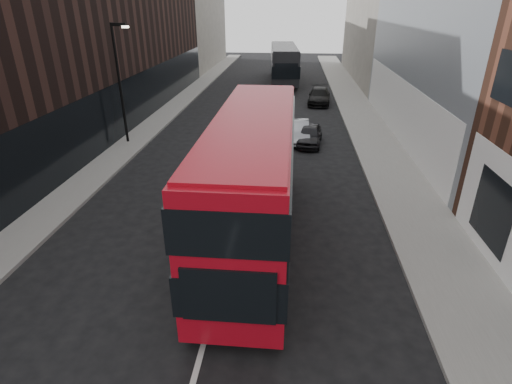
% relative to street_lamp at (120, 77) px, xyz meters
% --- Properties ---
extents(sidewalk_right, '(3.00, 80.00, 0.15)m').
position_rel_street_lamp_xyz_m(sidewalk_right, '(15.72, 7.00, -4.11)').
color(sidewalk_right, slate).
rests_on(sidewalk_right, ground).
extents(sidewalk_left, '(2.00, 80.00, 0.15)m').
position_rel_street_lamp_xyz_m(sidewalk_left, '(0.22, 7.00, -4.11)').
color(sidewalk_left, slate).
rests_on(sidewalk_left, ground).
extents(building_left_mid, '(5.00, 24.00, 14.00)m').
position_rel_street_lamp_xyz_m(building_left_mid, '(-3.28, 12.00, 2.82)').
color(building_left_mid, black).
rests_on(building_left_mid, ground).
extents(building_left_far, '(5.00, 20.00, 13.00)m').
position_rel_street_lamp_xyz_m(building_left_far, '(-3.28, 34.00, 2.32)').
color(building_left_far, slate).
rests_on(building_left_far, ground).
extents(street_lamp, '(1.06, 0.22, 7.00)m').
position_rel_street_lamp_xyz_m(street_lamp, '(0.00, 0.00, 0.00)').
color(street_lamp, black).
rests_on(street_lamp, sidewalk_left).
extents(red_bus, '(2.78, 11.76, 4.74)m').
position_rel_street_lamp_xyz_m(red_bus, '(9.02, -10.55, -1.55)').
color(red_bus, maroon).
rests_on(red_bus, ground).
extents(grey_bus, '(3.60, 12.17, 3.88)m').
position_rel_street_lamp_xyz_m(grey_bus, '(9.17, 23.01, -2.10)').
color(grey_bus, black).
rests_on(grey_bus, ground).
extents(car_a, '(1.85, 3.75, 1.23)m').
position_rel_street_lamp_xyz_m(car_a, '(11.48, 0.91, -3.57)').
color(car_a, black).
rests_on(car_a, ground).
extents(car_b, '(1.47, 3.94, 1.28)m').
position_rel_street_lamp_xyz_m(car_b, '(10.74, 1.60, -3.54)').
color(car_b, '#93969C').
rests_on(car_b, ground).
extents(car_c, '(2.23, 4.73, 1.33)m').
position_rel_street_lamp_xyz_m(car_c, '(12.65, 12.38, -3.51)').
color(car_c, black).
rests_on(car_c, ground).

